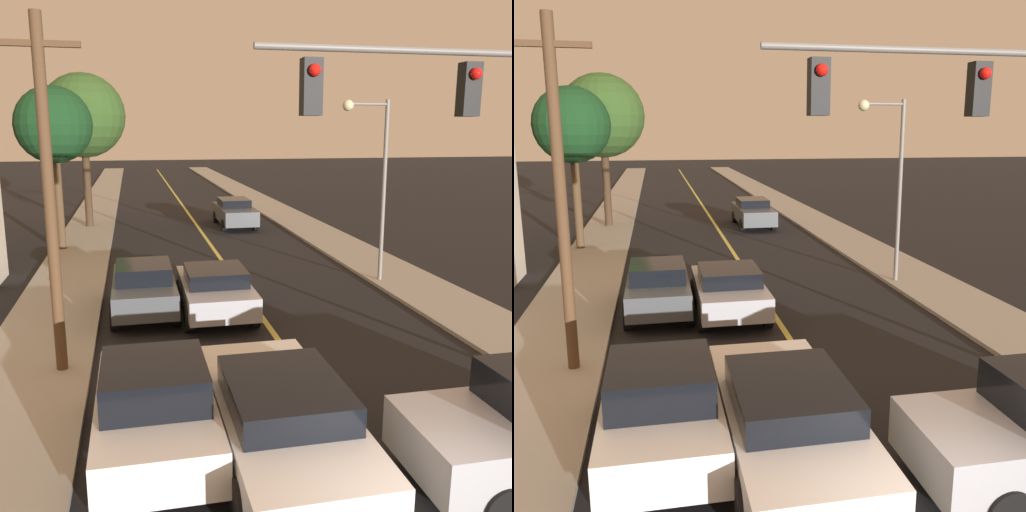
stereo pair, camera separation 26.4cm
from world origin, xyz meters
The scene contains 13 objects.
road_surface centered at (0.00, 36.00, 0.01)m, with size 8.91×80.00×0.01m.
sidewalk_left centered at (-5.70, 36.00, 0.06)m, with size 2.50×80.00×0.12m.
sidewalk_right centered at (5.70, 36.00, 0.06)m, with size 2.50×80.00×0.12m.
car_near_lane_front centered at (-1.25, 3.22, 0.74)m, with size 2.10×5.17×1.39m.
car_near_lane_second centered at (-1.25, 10.58, 0.76)m, with size 1.97×4.10×1.41m.
car_outer_lane_front centered at (-3.21, 3.73, 0.81)m, with size 1.96×4.00×1.61m.
car_outer_lane_second centered at (-3.21, 11.08, 0.80)m, with size 1.84×4.01×1.52m.
car_far_oncoming centered at (2.00, 25.69, 0.79)m, with size 1.91×4.87×1.51m.
traffic_signal_mast centered at (2.81, 4.34, 4.88)m, with size 6.39×0.42×6.56m.
streetlamp_right centered at (4.40, 12.88, 4.05)m, with size 1.61×0.36×6.00m.
utility_pole_left centered at (-5.05, 7.29, 3.90)m, with size 1.60×0.24×7.25m.
tree_left_near centered at (-5.73, 26.76, 5.88)m, with size 4.32×4.32×7.95m.
tree_left_far centered at (-6.50, 20.73, 5.33)m, with size 3.20×3.20×6.86m.
Camera 1 is at (-3.40, -4.82, 5.13)m, focal length 40.00 mm.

